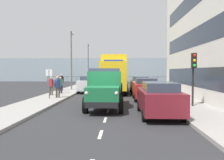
# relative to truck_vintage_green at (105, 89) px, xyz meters

# --- Properties ---
(ground_plane) EXTENTS (80.00, 80.00, 0.00)m
(ground_plane) POSITION_rel_truck_vintage_green_xyz_m (-0.21, -9.74, -1.18)
(ground_plane) COLOR #2D2D30
(sidewalk_left) EXTENTS (2.68, 44.37, 0.15)m
(sidewalk_left) POSITION_rel_truck_vintage_green_xyz_m (-5.15, -9.74, -1.10)
(sidewalk_left) COLOR #9E9993
(sidewalk_left) RESTS_ON ground_plane
(sidewalk_right) EXTENTS (2.68, 44.37, 0.15)m
(sidewalk_right) POSITION_rel_truck_vintage_green_xyz_m (4.72, -9.74, -1.10)
(sidewalk_right) COLOR #9E9993
(sidewalk_right) RESTS_ON ground_plane
(road_centreline_markings) EXTENTS (0.12, 40.84, 0.01)m
(road_centreline_markings) POSITION_rel_truck_vintage_green_xyz_m (-0.21, -9.20, -1.17)
(road_centreline_markings) COLOR silver
(road_centreline_markings) RESTS_ON ground_plane
(sea_horizon) EXTENTS (80.00, 0.80, 5.00)m
(sea_horizon) POSITION_rel_truck_vintage_green_xyz_m (-0.21, -34.92, 1.32)
(sea_horizon) COLOR #84939E
(sea_horizon) RESTS_ON ground_plane
(seawall_railing) EXTENTS (28.08, 0.08, 1.20)m
(seawall_railing) POSITION_rel_truck_vintage_green_xyz_m (-0.21, -31.32, -0.26)
(seawall_railing) COLOR #4C5156
(seawall_railing) RESTS_ON ground_plane
(truck_vintage_green) EXTENTS (2.17, 5.64, 2.43)m
(truck_vintage_green) POSITION_rel_truck_vintage_green_xyz_m (0.00, 0.00, 0.00)
(truck_vintage_green) COLOR black
(truck_vintage_green) RESTS_ON ground_plane
(lorry_cargo_yellow) EXTENTS (2.58, 8.20, 3.87)m
(lorry_cargo_yellow) POSITION_rel_truck_vintage_green_xyz_m (-0.29, -10.01, 0.90)
(lorry_cargo_yellow) COLOR gold
(lorry_cargo_yellow) RESTS_ON ground_plane
(car_maroon_kerbside_near) EXTENTS (1.93, 4.31, 1.72)m
(car_maroon_kerbside_near) POSITION_rel_truck_vintage_green_xyz_m (-2.86, 1.93, -0.28)
(car_maroon_kerbside_near) COLOR maroon
(car_maroon_kerbside_near) RESTS_ON ground_plane
(car_red_kerbside_1) EXTENTS (1.85, 3.81, 1.72)m
(car_red_kerbside_1) POSITION_rel_truck_vintage_green_xyz_m (-2.86, -4.26, -0.28)
(car_red_kerbside_1) COLOR #B21E1E
(car_red_kerbside_1) RESTS_ON ground_plane
(car_white_kerbside_2) EXTENTS (1.80, 4.31, 1.72)m
(car_white_kerbside_2) POSITION_rel_truck_vintage_green_xyz_m (-2.86, -9.34, -0.28)
(car_white_kerbside_2) COLOR white
(car_white_kerbside_2) RESTS_ON ground_plane
(car_silver_oppositeside_0) EXTENTS (1.94, 4.45, 1.72)m
(car_silver_oppositeside_0) POSITION_rel_truck_vintage_green_xyz_m (2.43, -10.39, -0.28)
(car_silver_oppositeside_0) COLOR #B7BABF
(car_silver_oppositeside_0) RESTS_ON ground_plane
(car_navy_oppositeside_1) EXTENTS (1.82, 4.10, 1.72)m
(car_navy_oppositeside_1) POSITION_rel_truck_vintage_green_xyz_m (2.43, -16.32, -0.28)
(car_navy_oppositeside_1) COLOR navy
(car_navy_oppositeside_1) RESTS_ON ground_plane
(car_teal_oppositeside_2) EXTENTS (1.88, 4.11, 1.72)m
(car_teal_oppositeside_2) POSITION_rel_truck_vintage_green_xyz_m (2.43, -21.43, -0.28)
(car_teal_oppositeside_2) COLOR #1E6670
(car_teal_oppositeside_2) RESTS_ON ground_plane
(pedestrian_by_lamp) EXTENTS (0.53, 0.34, 1.72)m
(pedestrian_by_lamp) POSITION_rel_truck_vintage_green_xyz_m (4.08, -4.41, -0.02)
(pedestrian_by_lamp) COLOR #4C473D
(pedestrian_by_lamp) RESTS_ON sidewalk_right
(pedestrian_in_dark_coat) EXTENTS (0.53, 0.34, 1.63)m
(pedestrian_in_dark_coat) POSITION_rel_truck_vintage_green_xyz_m (5.17, -6.16, -0.07)
(pedestrian_in_dark_coat) COLOR #4C473D
(pedestrian_in_dark_coat) RESTS_ON sidewalk_right
(pedestrian_couple_b) EXTENTS (0.53, 0.34, 1.57)m
(pedestrian_couple_b) POSITION_rel_truck_vintage_green_xyz_m (4.77, -7.80, -0.11)
(pedestrian_couple_b) COLOR black
(pedestrian_couple_b) RESTS_ON sidewalk_right
(pedestrian_couple_a) EXTENTS (0.53, 0.34, 1.80)m
(pedestrian_couple_a) POSITION_rel_truck_vintage_green_xyz_m (5.50, -10.87, 0.04)
(pedestrian_couple_a) COLOR #383342
(pedestrian_couple_a) RESTS_ON sidewalk_right
(traffic_light_near) EXTENTS (0.28, 0.41, 3.20)m
(traffic_light_near) POSITION_rel_truck_vintage_green_xyz_m (-5.33, -0.40, 1.29)
(traffic_light_near) COLOR black
(traffic_light_near) RESTS_ON sidewalk_left
(lamp_post_promenade) EXTENTS (0.32, 1.14, 6.66)m
(lamp_post_promenade) POSITION_rel_truck_vintage_green_xyz_m (4.69, -12.35, 2.93)
(lamp_post_promenade) COLOR #59595B
(lamp_post_promenade) RESTS_ON sidewalk_right
(lamp_post_far) EXTENTS (0.32, 1.14, 6.79)m
(lamp_post_far) POSITION_rel_truck_vintage_green_xyz_m (4.59, -25.12, 2.99)
(lamp_post_far) COLOR #59595B
(lamp_post_far) RESTS_ON sidewalk_right
(street_sign) EXTENTS (0.50, 0.07, 2.25)m
(street_sign) POSITION_rel_truck_vintage_green_xyz_m (4.56, -3.75, 0.50)
(street_sign) COLOR #4C4C4C
(street_sign) RESTS_ON sidewalk_right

